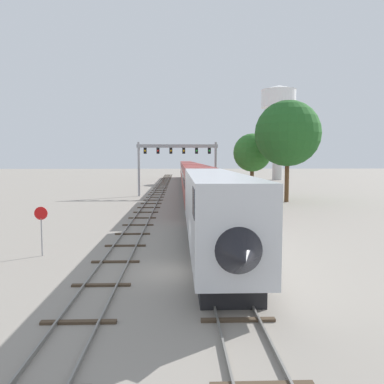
{
  "coord_description": "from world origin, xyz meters",
  "views": [
    {
      "loc": [
        -0.05,
        -19.33,
        5.65
      ],
      "look_at": [
        1.0,
        12.0,
        3.0
      ],
      "focal_mm": 37.19,
      "sensor_mm": 36.0,
      "label": 1
    }
  ],
  "objects_px": {
    "signal_gantry": "(177,156)",
    "stop_sign": "(41,224)",
    "water_tower": "(278,107)",
    "trackside_tree_left": "(252,153)",
    "passenger_train": "(191,176)",
    "trackside_tree_mid": "(288,133)"
  },
  "relations": [
    {
      "from": "signal_gantry",
      "to": "water_tower",
      "type": "xyz_separation_m",
      "value": [
        26.25,
        44.66,
        13.09
      ]
    },
    {
      "from": "stop_sign",
      "to": "trackside_tree_left",
      "type": "xyz_separation_m",
      "value": [
        18.71,
        34.97,
        4.6
      ]
    },
    {
      "from": "water_tower",
      "to": "trackside_tree_left",
      "type": "bearing_deg",
      "value": -108.3
    },
    {
      "from": "stop_sign",
      "to": "water_tower",
      "type": "bearing_deg",
      "value": 67.29
    },
    {
      "from": "trackside_tree_left",
      "to": "trackside_tree_mid",
      "type": "height_order",
      "value": "trackside_tree_mid"
    },
    {
      "from": "water_tower",
      "to": "trackside_tree_mid",
      "type": "height_order",
      "value": "water_tower"
    },
    {
      "from": "trackside_tree_mid",
      "to": "trackside_tree_left",
      "type": "bearing_deg",
      "value": 115.27
    },
    {
      "from": "trackside_tree_left",
      "to": "signal_gantry",
      "type": "bearing_deg",
      "value": 171.68
    },
    {
      "from": "passenger_train",
      "to": "trackside_tree_mid",
      "type": "distance_m",
      "value": 21.14
    },
    {
      "from": "stop_sign",
      "to": "trackside_tree_mid",
      "type": "xyz_separation_m",
      "value": [
        21.98,
        28.05,
        6.98
      ]
    },
    {
      "from": "water_tower",
      "to": "stop_sign",
      "type": "height_order",
      "value": "water_tower"
    },
    {
      "from": "signal_gantry",
      "to": "stop_sign",
      "type": "relative_size",
      "value": 4.2
    },
    {
      "from": "trackside_tree_left",
      "to": "passenger_train",
      "type": "bearing_deg",
      "value": 133.04
    },
    {
      "from": "signal_gantry",
      "to": "trackside_tree_mid",
      "type": "bearing_deg",
      "value": -30.95
    },
    {
      "from": "signal_gantry",
      "to": "trackside_tree_left",
      "type": "relative_size",
      "value": 1.3
    },
    {
      "from": "passenger_train",
      "to": "stop_sign",
      "type": "bearing_deg",
      "value": -102.72
    },
    {
      "from": "passenger_train",
      "to": "water_tower",
      "type": "distance_m",
      "value": 47.03
    },
    {
      "from": "passenger_train",
      "to": "trackside_tree_left",
      "type": "xyz_separation_m",
      "value": [
        8.71,
        -9.33,
        3.86
      ]
    },
    {
      "from": "signal_gantry",
      "to": "stop_sign",
      "type": "bearing_deg",
      "value": -101.96
    },
    {
      "from": "signal_gantry",
      "to": "water_tower",
      "type": "distance_m",
      "value": 53.43
    },
    {
      "from": "trackside_tree_left",
      "to": "water_tower",
      "type": "bearing_deg",
      "value": 71.7
    },
    {
      "from": "passenger_train",
      "to": "water_tower",
      "type": "xyz_separation_m",
      "value": [
        24.0,
        36.94,
        16.45
      ]
    }
  ]
}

